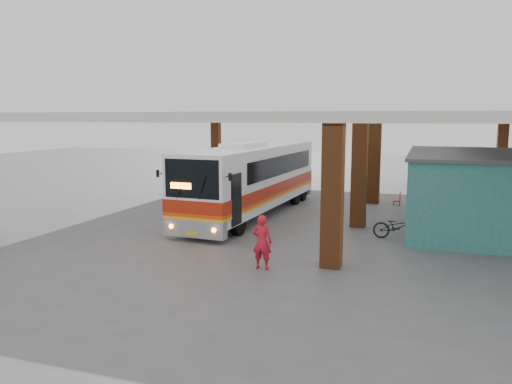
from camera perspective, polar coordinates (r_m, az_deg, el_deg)
The scene contains 8 objects.
ground at distance 19.00m, azimuth 1.28°, elevation -5.15°, with size 90.00×90.00×0.00m, color #515154.
brick_columns at distance 23.09m, azimuth 8.49°, elevation 2.67°, with size 20.10×21.60×4.35m.
canopy_roof at distance 24.62m, azimuth 7.11°, elevation 8.48°, with size 21.00×23.00×0.30m, color silver.
shop_building at distance 21.86m, azimuth 23.77°, elevation 0.10°, with size 5.20×8.20×3.11m.
coach_bus at distance 23.04m, azimuth -0.41°, elevation 1.54°, with size 2.97×11.77×3.40m.
motorcycle at distance 19.26m, azimuth 15.91°, elevation -3.85°, with size 0.63×1.81×0.95m, color black.
pedestrian at distance 14.90m, azimuth 0.70°, elevation -5.73°, with size 0.60×0.39×1.65m, color red.
red_chair at distance 26.77m, azimuth 15.97°, elevation -0.75°, with size 0.39×0.39×0.72m.
Camera 1 is at (5.62, -17.58, 4.50)m, focal length 35.00 mm.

